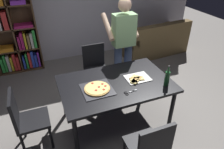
# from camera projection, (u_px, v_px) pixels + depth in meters

# --- Properties ---
(ground_plane) EXTENTS (12.00, 12.00, 0.00)m
(ground_plane) POSITION_uv_depth(u_px,v_px,m) (115.00, 120.00, 3.40)
(ground_plane) COLOR gray
(back_wall) EXTENTS (6.40, 0.10, 2.80)m
(back_wall) POSITION_uv_depth(u_px,v_px,m) (73.00, 0.00, 4.71)
(back_wall) COLOR #BCB7C6
(back_wall) RESTS_ON ground_plane
(dining_table) EXTENTS (1.62, 1.04, 0.75)m
(dining_table) POSITION_uv_depth(u_px,v_px,m) (116.00, 86.00, 3.04)
(dining_table) COLOR black
(dining_table) RESTS_ON ground_plane
(chair_near_camera) EXTENTS (0.42, 0.42, 0.90)m
(chair_near_camera) POSITION_uv_depth(u_px,v_px,m) (149.00, 146.00, 2.33)
(chair_near_camera) COLOR black
(chair_near_camera) RESTS_ON ground_plane
(chair_far_side) EXTENTS (0.42, 0.42, 0.90)m
(chair_far_side) POSITION_uv_depth(u_px,v_px,m) (96.00, 65.00, 3.92)
(chair_far_side) COLOR black
(chair_far_side) RESTS_ON ground_plane
(chair_left_end) EXTENTS (0.42, 0.42, 0.90)m
(chair_left_end) POSITION_uv_depth(u_px,v_px,m) (25.00, 117.00, 2.73)
(chair_left_end) COLOR black
(chair_left_end) RESTS_ON ground_plane
(couch) EXTENTS (1.76, 0.99, 0.85)m
(couch) POSITION_uv_depth(u_px,v_px,m) (154.00, 42.00, 5.40)
(couch) COLOR brown
(couch) RESTS_ON ground_plane
(bookshelf) EXTENTS (1.40, 0.35, 1.95)m
(bookshelf) POSITION_uv_depth(u_px,v_px,m) (3.00, 34.00, 4.32)
(bookshelf) COLOR #513823
(bookshelf) RESTS_ON ground_plane
(person_serving_pizza) EXTENTS (0.55, 0.54, 1.75)m
(person_serving_pizza) POSITION_uv_depth(u_px,v_px,m) (123.00, 42.00, 3.64)
(person_serving_pizza) COLOR #38476B
(person_serving_pizza) RESTS_ON ground_plane
(pepperoni_pizza_on_tray) EXTENTS (0.42, 0.42, 0.04)m
(pepperoni_pizza_on_tray) POSITION_uv_depth(u_px,v_px,m) (97.00, 89.00, 2.84)
(pepperoni_pizza_on_tray) COLOR #2D2D33
(pepperoni_pizza_on_tray) RESTS_ON dining_table
(pizza_slices_on_towel) EXTENTS (0.36, 0.29, 0.03)m
(pizza_slices_on_towel) POSITION_uv_depth(u_px,v_px,m) (137.00, 79.00, 3.07)
(pizza_slices_on_towel) COLOR white
(pizza_slices_on_towel) RESTS_ON dining_table
(wine_bottle) EXTENTS (0.07, 0.07, 0.32)m
(wine_bottle) POSITION_uv_depth(u_px,v_px,m) (167.00, 78.00, 2.88)
(wine_bottle) COLOR #194723
(wine_bottle) RESTS_ON dining_table
(kitchen_scissors) EXTENTS (0.20, 0.09, 0.01)m
(kitchen_scissors) POSITION_uv_depth(u_px,v_px,m) (129.00, 92.00, 2.79)
(kitchen_scissors) COLOR silver
(kitchen_scissors) RESTS_ON dining_table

